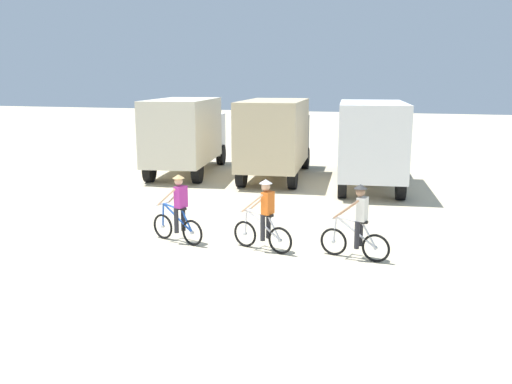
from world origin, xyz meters
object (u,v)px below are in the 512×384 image
(box_truck_cream_rv, at_px, (186,132))
(box_truck_avon_van, at_px, (371,140))
(cyclist_cowboy_hat, at_px, (264,218))
(box_truck_tan_camper, at_px, (276,135))
(cyclist_near_camera, at_px, (357,225))
(cyclist_orange_shirt, at_px, (178,211))

(box_truck_cream_rv, height_order, box_truck_avon_van, same)
(box_truck_avon_van, height_order, cyclist_cowboy_hat, box_truck_avon_van)
(box_truck_tan_camper, bearing_deg, cyclist_cowboy_hat, -76.57)
(box_truck_avon_van, bearing_deg, box_truck_cream_rv, 175.07)
(cyclist_near_camera, bearing_deg, box_truck_cream_rv, 131.92)
(box_truck_cream_rv, distance_m, cyclist_orange_shirt, 10.69)
(box_truck_avon_van, relative_size, cyclist_near_camera, 3.84)
(box_truck_cream_rv, bearing_deg, cyclist_orange_shirt, -66.98)
(box_truck_tan_camper, bearing_deg, box_truck_cream_rv, -179.24)
(cyclist_near_camera, bearing_deg, box_truck_tan_camper, 115.25)
(box_truck_tan_camper, height_order, box_truck_avon_van, same)
(box_truck_avon_van, relative_size, cyclist_orange_shirt, 3.84)
(cyclist_orange_shirt, relative_size, cyclist_near_camera, 1.00)
(box_truck_tan_camper, relative_size, cyclist_cowboy_hat, 3.83)
(box_truck_tan_camper, bearing_deg, box_truck_avon_van, -10.65)
(cyclist_cowboy_hat, bearing_deg, box_truck_avon_van, 79.44)
(box_truck_tan_camper, xyz_separation_m, cyclist_cowboy_hat, (2.35, -9.86, -1.03))
(cyclist_near_camera, bearing_deg, cyclist_orange_shirt, -179.64)
(box_truck_avon_van, xyz_separation_m, cyclist_near_camera, (0.58, -9.06, -1.03))
(box_truck_avon_van, bearing_deg, cyclist_orange_shirt, -113.88)
(box_truck_cream_rv, distance_m, box_truck_avon_van, 8.22)
(cyclist_cowboy_hat, distance_m, cyclist_near_camera, 2.28)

